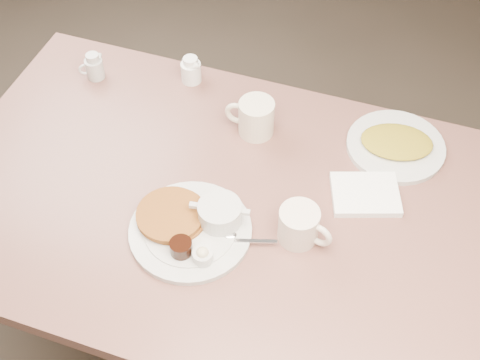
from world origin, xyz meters
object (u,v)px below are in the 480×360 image
(hash_plate, at_px, (396,145))
(main_plate, at_px, (193,224))
(diner_table, at_px, (238,244))
(coffee_mug_near, at_px, (300,225))
(creamer_left, at_px, (94,67))
(coffee_mug_far, at_px, (255,117))
(creamer_right, at_px, (191,70))

(hash_plate, bearing_deg, main_plate, -134.02)
(main_plate, distance_m, hash_plate, 0.58)
(diner_table, bearing_deg, coffee_mug_near, -14.59)
(diner_table, relative_size, creamer_left, 18.75)
(main_plate, bearing_deg, creamer_left, 138.57)
(diner_table, xyz_separation_m, coffee_mug_far, (-0.04, 0.25, 0.22))
(main_plate, relative_size, hash_plate, 1.23)
(diner_table, bearing_deg, creamer_right, 125.46)
(diner_table, xyz_separation_m, coffee_mug_near, (0.17, -0.04, 0.22))
(coffee_mug_near, relative_size, creamer_left, 1.77)
(main_plate, bearing_deg, hash_plate, 45.98)
(creamer_left, xyz_separation_m, hash_plate, (0.87, 0.00, -0.02))
(diner_table, height_order, coffee_mug_near, coffee_mug_near)
(diner_table, relative_size, coffee_mug_near, 10.58)
(main_plate, distance_m, coffee_mug_far, 0.36)
(coffee_mug_far, relative_size, hash_plate, 0.45)
(coffee_mug_near, bearing_deg, main_plate, -165.52)
(creamer_right, bearing_deg, hash_plate, -6.98)
(creamer_left, bearing_deg, coffee_mug_far, -6.46)
(creamer_right, bearing_deg, creamer_left, -163.80)
(main_plate, bearing_deg, coffee_mug_near, 14.48)
(coffee_mug_far, xyz_separation_m, creamer_left, (-0.50, 0.06, -0.01))
(main_plate, xyz_separation_m, coffee_mug_far, (0.03, 0.35, 0.03))
(coffee_mug_near, height_order, creamer_right, coffee_mug_near)
(coffee_mug_far, height_order, creamer_left, coffee_mug_far)
(hash_plate, bearing_deg, diner_table, -136.72)
(main_plate, height_order, creamer_right, creamer_right)
(coffee_mug_far, relative_size, creamer_right, 1.68)
(main_plate, xyz_separation_m, creamer_left, (-0.47, 0.41, 0.01))
(coffee_mug_far, height_order, creamer_right, coffee_mug_far)
(diner_table, distance_m, main_plate, 0.23)
(coffee_mug_near, height_order, coffee_mug_far, coffee_mug_far)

